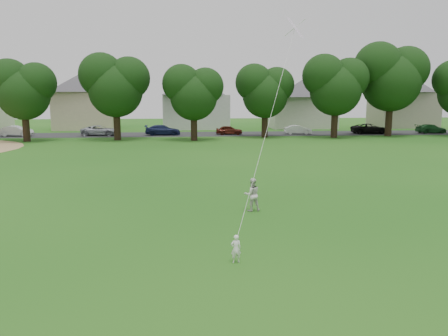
{
  "coord_description": "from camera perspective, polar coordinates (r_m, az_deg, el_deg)",
  "views": [
    {
      "loc": [
        -1.33,
        -13.61,
        4.92
      ],
      "look_at": [
        -0.02,
        2.0,
        2.3
      ],
      "focal_mm": 35.0,
      "sensor_mm": 36.0,
      "label": 1
    }
  ],
  "objects": [
    {
      "name": "ground",
      "position": [
        14.53,
        0.75,
        -10.3
      ],
      "size": [
        160.0,
        160.0,
        0.0
      ],
      "primitive_type": "plane",
      "color": "#195413",
      "rests_on": "ground"
    },
    {
      "name": "tree_row",
      "position": [
        50.01,
        -0.08,
        11.27
      ],
      "size": [
        83.19,
        9.51,
        11.45
      ],
      "color": "black",
      "rests_on": "ground"
    },
    {
      "name": "older_boy",
      "position": [
        18.74,
        3.68,
        -3.49
      ],
      "size": [
        0.77,
        0.64,
        1.43
      ],
      "primitive_type": "imported",
      "rotation": [
        0.0,
        0.0,
        3.29
      ],
      "color": "silver",
      "rests_on": "ground"
    },
    {
      "name": "kite",
      "position": [
        15.95,
        6.14,
        6.84
      ],
      "size": [
        2.16,
        4.0,
        10.37
      ],
      "color": "white",
      "rests_on": "ground"
    },
    {
      "name": "parked_cars",
      "position": [
        55.07,
        1.2,
        5.02
      ],
      "size": [
        70.43,
        2.22,
        1.28
      ],
      "color": "black",
      "rests_on": "ground"
    },
    {
      "name": "house_row",
      "position": [
        65.64,
        -3.07,
        9.37
      ],
      "size": [
        76.95,
        13.72,
        9.79
      ],
      "color": "silver",
      "rests_on": "ground"
    },
    {
      "name": "toddler",
      "position": [
        13.14,
        1.56,
        -10.49
      ],
      "size": [
        0.34,
        0.25,
        0.86
      ],
      "primitive_type": "imported",
      "rotation": [
        0.0,
        0.0,
        3.3
      ],
      "color": "white",
      "rests_on": "ground"
    },
    {
      "name": "street",
      "position": [
        55.84,
        -3.42,
        4.44
      ],
      "size": [
        90.0,
        7.0,
        0.01
      ],
      "primitive_type": "cube",
      "color": "#2D2D30",
      "rests_on": "ground"
    }
  ]
}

